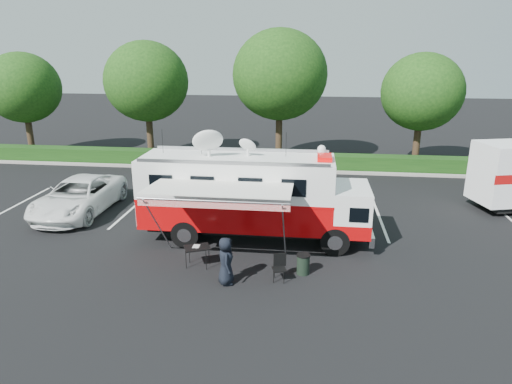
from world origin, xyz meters
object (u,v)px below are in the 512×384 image
white_suv (81,212)px  trash_bin (303,264)px  folding_table (197,248)px  command_truck (252,196)px

white_suv → trash_bin: bearing=-24.3°
white_suv → folding_table: bearing=-34.3°
command_truck → folding_table: (-1.66, -2.69, -1.19)m
command_truck → trash_bin: 3.85m
command_truck → trash_bin: size_ratio=12.72×
folding_table → trash_bin: bearing=-1.6°
folding_table → trash_bin: size_ratio=1.48×
white_suv → trash_bin: white_suv is taller
command_truck → folding_table: size_ratio=8.59×
trash_bin → white_suv: bearing=155.3°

